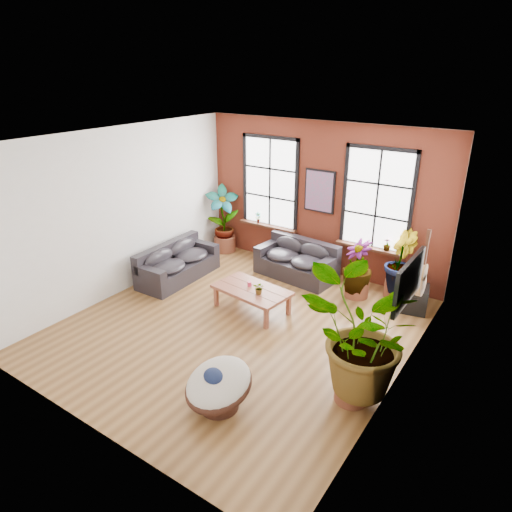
{
  "coord_description": "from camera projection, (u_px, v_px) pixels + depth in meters",
  "views": [
    {
      "loc": [
        4.48,
        -6.02,
        4.63
      ],
      "look_at": [
        0.0,
        0.6,
        1.25
      ],
      "focal_mm": 32.0,
      "sensor_mm": 36.0,
      "label": 1
    }
  ],
  "objects": [
    {
      "name": "pot_right_wall",
      "position": [
        351.0,
        390.0,
        6.74
      ],
      "size": [
        0.57,
        0.57,
        0.36
      ],
      "rotation": [
        0.0,
        0.0,
        0.18
      ],
      "color": "brown",
      "rests_on": "ground"
    },
    {
      "name": "sill_plant_left",
      "position": [
        258.0,
        217.0,
        11.54
      ],
      "size": [
        0.17,
        0.17,
        0.27
      ],
      "primitive_type": "imported",
      "rotation": [
        0.0,
        0.0,
        0.79
      ],
      "color": "#1D5015",
      "rests_on": "room"
    },
    {
      "name": "sofa_back",
      "position": [
        298.0,
        261.0,
        10.64
      ],
      "size": [
        1.94,
        1.08,
        0.85
      ],
      "rotation": [
        0.0,
        0.0,
        -0.1
      ],
      "color": "black",
      "rests_on": "ground"
    },
    {
      "name": "floor_plant_back_left",
      "position": [
        223.0,
        217.0,
        11.84
      ],
      "size": [
        1.02,
        1.01,
        1.62
      ],
      "primitive_type": "imported",
      "rotation": [
        0.0,
        0.0,
        0.76
      ],
      "color": "#1D5015",
      "rests_on": "ground"
    },
    {
      "name": "coffee_table",
      "position": [
        252.0,
        291.0,
        9.12
      ],
      "size": [
        1.61,
        1.04,
        0.58
      ],
      "rotation": [
        0.0,
        0.0,
        -0.12
      ],
      "color": "brown",
      "rests_on": "ground"
    },
    {
      "name": "room",
      "position": [
        242.0,
        239.0,
        8.14
      ],
      "size": [
        6.04,
        6.54,
        3.54
      ],
      "color": "brown",
      "rests_on": "ground"
    },
    {
      "name": "pot_back_right",
      "position": [
        396.0,
        289.0,
        9.76
      ],
      "size": [
        0.53,
        0.53,
        0.37
      ],
      "rotation": [
        0.0,
        0.0,
        -0.05
      ],
      "color": "brown",
      "rests_on": "ground"
    },
    {
      "name": "media_box",
      "position": [
        411.0,
        298.0,
        9.21
      ],
      "size": [
        0.73,
        0.65,
        0.53
      ],
      "rotation": [
        0.0,
        0.0,
        0.22
      ],
      "color": "black",
      "rests_on": "ground"
    },
    {
      "name": "sill_plant_right",
      "position": [
        387.0,
        245.0,
        9.81
      ],
      "size": [
        0.19,
        0.19,
        0.27
      ],
      "primitive_type": "imported",
      "rotation": [
        0.0,
        0.0,
        3.49
      ],
      "color": "#1D5015",
      "rests_on": "room"
    },
    {
      "name": "table_plant",
      "position": [
        259.0,
        288.0,
        8.84
      ],
      "size": [
        0.26,
        0.23,
        0.25
      ],
      "primitive_type": "imported",
      "rotation": [
        0.0,
        0.0,
        0.18
      ],
      "color": "#1D5015",
      "rests_on": "coffee_table"
    },
    {
      "name": "sofa_left",
      "position": [
        176.0,
        263.0,
        10.54
      ],
      "size": [
        0.91,
        2.06,
        0.81
      ],
      "rotation": [
        0.0,
        0.0,
        1.6
      ],
      "color": "black",
      "rests_on": "ground"
    },
    {
      "name": "tv_wall_unit",
      "position": [
        413.0,
        280.0,
        7.04
      ],
      "size": [
        0.13,
        1.86,
        1.2
      ],
      "color": "black",
      "rests_on": "room"
    },
    {
      "name": "pot_mid",
      "position": [
        357.0,
        288.0,
        9.77
      ],
      "size": [
        0.58,
        0.58,
        0.37
      ],
      "rotation": [
        0.0,
        0.0,
        0.17
      ],
      "color": "brown",
      "rests_on": "ground"
    },
    {
      "name": "floor_plant_right_wall",
      "position": [
        359.0,
        339.0,
        6.37
      ],
      "size": [
        2.15,
        2.08,
        1.83
      ],
      "primitive_type": "imported",
      "rotation": [
        0.0,
        0.0,
        3.7
      ],
      "color": "#1D5015",
      "rests_on": "ground"
    },
    {
      "name": "floor_plant_mid",
      "position": [
        357.0,
        266.0,
        9.55
      ],
      "size": [
        0.9,
        0.9,
        1.15
      ],
      "primitive_type": "imported",
      "rotation": [
        0.0,
        0.0,
        5.63
      ],
      "color": "#1D5015",
      "rests_on": "ground"
    },
    {
      "name": "pot_back_left",
      "position": [
        225.0,
        243.0,
        12.15
      ],
      "size": [
        0.73,
        0.73,
        0.41
      ],
      "rotation": [
        0.0,
        0.0,
        -0.4
      ],
      "color": "brown",
      "rests_on": "ground"
    },
    {
      "name": "poster",
      "position": [
        319.0,
        191.0,
        10.37
      ],
      "size": [
        0.74,
        0.06,
        0.98
      ],
      "color": "black",
      "rests_on": "room"
    },
    {
      "name": "papasan_chair",
      "position": [
        218.0,
        385.0,
        6.52
      ],
      "size": [
        1.3,
        1.3,
        0.75
      ],
      "rotation": [
        0.0,
        0.0,
        -0.38
      ],
      "color": "#3A1E14",
      "rests_on": "ground"
    },
    {
      "name": "floor_plant_back_right",
      "position": [
        400.0,
        261.0,
        9.52
      ],
      "size": [
        0.8,
        0.89,
        1.34
      ],
      "primitive_type": "imported",
      "rotation": [
        0.0,
        0.0,
        1.89
      ],
      "color": "#1D5015",
      "rests_on": "ground"
    }
  ]
}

